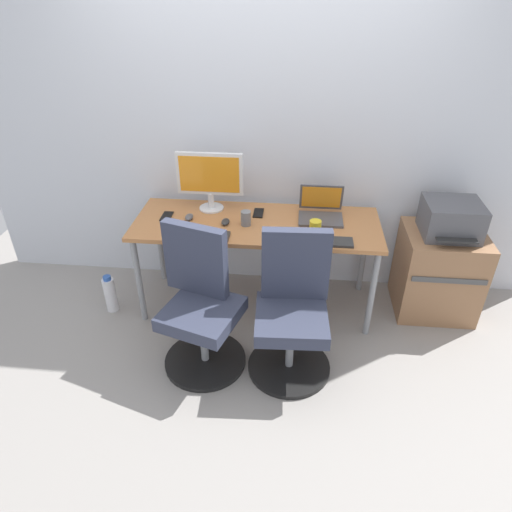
{
  "coord_description": "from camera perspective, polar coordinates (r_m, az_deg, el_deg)",
  "views": [
    {
      "loc": [
        0.27,
        -2.83,
        2.22
      ],
      "look_at": [
        0.0,
        -0.05,
        0.47
      ],
      "focal_mm": 31.87,
      "sensor_mm": 36.0,
      "label": 1
    }
  ],
  "objects": [
    {
      "name": "side_cabinet",
      "position": [
        3.64,
        21.82,
        -1.86
      ],
      "size": [
        0.56,
        0.51,
        0.65
      ],
      "color": "#996B47",
      "rests_on": "ground"
    },
    {
      "name": "printer",
      "position": [
        3.43,
        23.3,
        4.32
      ],
      "size": [
        0.38,
        0.4,
        0.24
      ],
      "color": "#515156",
      "rests_on": "side_cabinet"
    },
    {
      "name": "coffee_mug",
      "position": [
        3.08,
        7.44,
        3.63
      ],
      "size": [
        0.08,
        0.08,
        0.09
      ],
      "primitive_type": "cylinder",
      "color": "yellow",
      "rests_on": "desk"
    },
    {
      "name": "back_wall",
      "position": [
        3.37,
        0.78,
        16.22
      ],
      "size": [
        4.4,
        0.04,
        2.6
      ],
      "primitive_type": "cube",
      "color": "silver",
      "rests_on": "ground"
    },
    {
      "name": "open_laptop",
      "position": [
        3.3,
        8.14,
        5.72
      ],
      "size": [
        0.31,
        0.28,
        0.22
      ],
      "color": "#4C4C51",
      "rests_on": "desk"
    },
    {
      "name": "water_bottle_on_floor",
      "position": [
        3.63,
        -17.82,
        -4.57
      ],
      "size": [
        0.09,
        0.09,
        0.31
      ],
      "color": "white",
      "rests_on": "ground"
    },
    {
      "name": "ground_plane",
      "position": [
        3.61,
        0.08,
        -5.89
      ],
      "size": [
        5.28,
        5.28,
        0.0
      ],
      "primitive_type": "plane",
      "color": "gray"
    },
    {
      "name": "desktop_monitor",
      "position": [
        3.32,
        -5.83,
        9.79
      ],
      "size": [
        0.48,
        0.18,
        0.43
      ],
      "color": "silver",
      "rests_on": "desk"
    },
    {
      "name": "office_chair_left",
      "position": [
        2.92,
        -6.97,
        -6.3
      ],
      "size": [
        0.55,
        0.55,
        0.94
      ],
      "color": "black",
      "rests_on": "ground"
    },
    {
      "name": "keyboard_by_monitor",
      "position": [
        3.05,
        -6.55,
        2.59
      ],
      "size": [
        0.34,
        0.12,
        0.02
      ],
      "primitive_type": "cube",
      "color": "#2D2D2D",
      "rests_on": "desk"
    },
    {
      "name": "office_chair_right",
      "position": [
        2.86,
        4.57,
        -7.0
      ],
      "size": [
        0.54,
        0.54,
        0.94
      ],
      "color": "black",
      "rests_on": "ground"
    },
    {
      "name": "desk",
      "position": [
        3.25,
        0.09,
        3.27
      ],
      "size": [
        1.74,
        0.64,
        0.72
      ],
      "color": "#B77542",
      "rests_on": "ground"
    },
    {
      "name": "phone_near_laptop",
      "position": [
        3.35,
        -11.15,
        4.91
      ],
      "size": [
        0.07,
        0.14,
        0.01
      ],
      "primitive_type": "cube",
      "color": "black",
      "rests_on": "desk"
    },
    {
      "name": "phone_near_monitor",
      "position": [
        3.33,
        0.35,
        5.42
      ],
      "size": [
        0.07,
        0.14,
        0.01
      ],
      "primitive_type": "cube",
      "color": "black",
      "rests_on": "desk"
    },
    {
      "name": "mouse_by_laptop",
      "position": [
        3.2,
        -3.86,
        4.3
      ],
      "size": [
        0.06,
        0.1,
        0.03
      ],
      "primitive_type": "ellipsoid",
      "color": "#2D2D2D",
      "rests_on": "desk"
    },
    {
      "name": "mouse_by_monitor",
      "position": [
        3.29,
        -8.39,
        4.87
      ],
      "size": [
        0.06,
        0.1,
        0.03
      ],
      "primitive_type": "ellipsoid",
      "color": "#515156",
      "rests_on": "desk"
    },
    {
      "name": "pen_cup",
      "position": [
        3.16,
        -1.28,
        4.76
      ],
      "size": [
        0.07,
        0.07,
        0.1
      ],
      "primitive_type": "cylinder",
      "color": "slate",
      "rests_on": "desk"
    },
    {
      "name": "keyboard_by_laptop",
      "position": [
        3.0,
        8.87,
        1.82
      ],
      "size": [
        0.34,
        0.12,
        0.02
      ],
      "primitive_type": "cube",
      "color": "#2D2D2D",
      "rests_on": "desk"
    }
  ]
}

